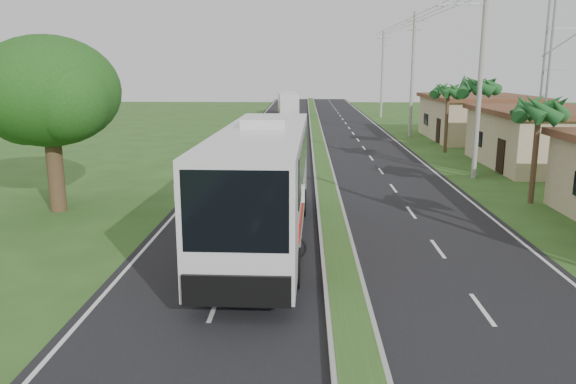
{
  "coord_description": "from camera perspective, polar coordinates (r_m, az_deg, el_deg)",
  "views": [
    {
      "loc": [
        -1.16,
        -13.73,
        6.17
      ],
      "look_at": [
        -1.74,
        5.94,
        1.8
      ],
      "focal_mm": 35.0,
      "sensor_mm": 36.0,
      "label": 1
    }
  ],
  "objects": [
    {
      "name": "utility_pole_c",
      "position": [
        52.63,
        12.52,
        11.7
      ],
      "size": [
        1.6,
        0.28,
        11.0
      ],
      "color": "gray",
      "rests_on": "ground"
    },
    {
      "name": "palm_verge_d",
      "position": [
        43.06,
        15.98,
        9.89
      ],
      "size": [
        2.4,
        2.4,
        5.25
      ],
      "color": "#473321",
      "rests_on": "ground"
    },
    {
      "name": "lane_edge_left",
      "position": [
        34.74,
        -7.53,
        2.19
      ],
      "size": [
        0.12,
        160.0,
        0.01
      ],
      "primitive_type": "cube",
      "color": "silver",
      "rests_on": "ground"
    },
    {
      "name": "utility_pole_b",
      "position": [
        33.16,
        19.0,
        12.01
      ],
      "size": [
        3.2,
        0.28,
        12.0
      ],
      "color": "gray",
      "rests_on": "ground"
    },
    {
      "name": "lane_edge_right",
      "position": [
        35.18,
        14.57,
        2.02
      ],
      "size": [
        0.12,
        160.0,
        0.01
      ],
      "primitive_type": "cube",
      "color": "silver",
      "rests_on": "ground"
    },
    {
      "name": "coach_bus_main",
      "position": [
        19.95,
        -2.55,
        1.67
      ],
      "size": [
        3.15,
        13.67,
        4.4
      ],
      "rotation": [
        0.0,
        0.0,
        -0.02
      ],
      "color": "silver",
      "rests_on": "ground"
    },
    {
      "name": "shop_mid",
      "position": [
        39.06,
        24.61,
        5.05
      ],
      "size": [
        7.6,
        10.6,
        3.67
      ],
      "color": "tan",
      "rests_on": "ground"
    },
    {
      "name": "road_asphalt",
      "position": [
        34.31,
        3.59,
        2.16
      ],
      "size": [
        14.0,
        160.0,
        0.02
      ],
      "primitive_type": "cube",
      "color": "black",
      "rests_on": "ground"
    },
    {
      "name": "median_strip",
      "position": [
        34.3,
        3.6,
        2.31
      ],
      "size": [
        1.2,
        160.0,
        0.18
      ],
      "color": "gray",
      "rests_on": "ground"
    },
    {
      "name": "shop_far",
      "position": [
        52.17,
        18.72,
        7.21
      ],
      "size": [
        8.6,
        11.6,
        3.82
      ],
      "color": "tan",
      "rests_on": "ground"
    },
    {
      "name": "shade_tree",
      "position": [
        26.18,
        -23.35,
        9.02
      ],
      "size": [
        6.3,
        6.0,
        7.54
      ],
      "color": "#473321",
      "rests_on": "ground"
    },
    {
      "name": "palm_verge_b",
      "position": [
        27.88,
        24.17,
        7.71
      ],
      "size": [
        2.4,
        2.4,
        5.05
      ],
      "color": "#473321",
      "rests_on": "ground"
    },
    {
      "name": "motorcyclist",
      "position": [
        18.2,
        -1.03,
        -4.35
      ],
      "size": [
        2.0,
        0.95,
        2.46
      ],
      "rotation": [
        0.0,
        0.0,
        0.22
      ],
      "color": "black",
      "rests_on": "ground"
    },
    {
      "name": "palm_verge_c",
      "position": [
        34.23,
        18.9,
        10.11
      ],
      "size": [
        2.4,
        2.4,
        5.85
      ],
      "color": "#473321",
      "rests_on": "ground"
    },
    {
      "name": "ground",
      "position": [
        15.1,
        6.07,
        -11.67
      ],
      "size": [
        180.0,
        180.0,
        0.0
      ],
      "primitive_type": "plane",
      "color": "#2D4D1C",
      "rests_on": "ground"
    },
    {
      "name": "coach_bus_far",
      "position": [
        72.52,
        -0.02,
        9.01
      ],
      "size": [
        3.01,
        10.52,
        3.02
      ],
      "rotation": [
        0.0,
        0.0,
        0.07
      ],
      "color": "white",
      "rests_on": "ground"
    },
    {
      "name": "utility_pole_d",
      "position": [
        72.39,
        9.55,
        11.77
      ],
      "size": [
        1.6,
        0.28,
        10.5
      ],
      "color": "gray",
      "rests_on": "ground"
    }
  ]
}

